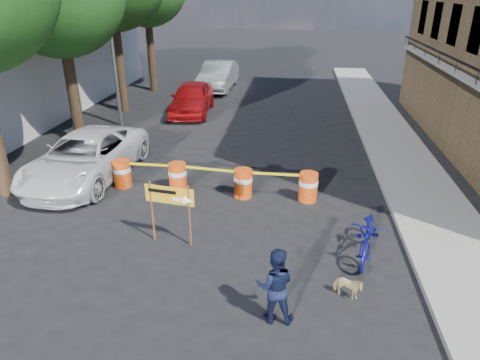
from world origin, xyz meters
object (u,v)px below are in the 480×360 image
(barrel_far_left, at_px, (122,173))
(barrel_far_right, at_px, (308,186))
(detour_sign, at_px, (175,201))
(sedan_red, at_px, (192,98))
(bicycle, at_px, (371,216))
(barrel_mid_left, at_px, (178,176))
(suv_white, at_px, (86,157))
(barrel_mid_right, at_px, (243,183))
(pedestrian, at_px, (275,286))
(sedan_silver, at_px, (218,76))
(dog, at_px, (348,287))

(barrel_far_left, height_order, barrel_far_right, same)
(detour_sign, distance_m, sedan_red, 12.39)
(bicycle, bearing_deg, detour_sign, -166.01)
(barrel_mid_left, relative_size, barrel_far_right, 1.00)
(barrel_far_left, height_order, suv_white, suv_white)
(detour_sign, bearing_deg, barrel_mid_right, 73.43)
(suv_white, bearing_deg, pedestrian, -38.59)
(barrel_mid_left, bearing_deg, sedan_silver, 94.93)
(bicycle, xyz_separation_m, dog, (-0.62, -1.68, -0.80))
(sedan_red, bearing_deg, detour_sign, -81.75)
(barrel_mid_left, bearing_deg, suv_white, 171.52)
(barrel_mid_right, distance_m, suv_white, 5.48)
(barrel_far_left, distance_m, barrel_mid_right, 4.00)
(dog, height_order, sedan_silver, sedan_silver)
(barrel_far_right, bearing_deg, bicycle, -63.66)
(barrel_mid_right, distance_m, bicycle, 4.41)
(barrel_far_left, height_order, sedan_red, sedan_red)
(barrel_far_right, distance_m, suv_white, 7.46)
(barrel_far_right, height_order, sedan_red, sedan_red)
(barrel_far_right, relative_size, sedan_silver, 0.17)
(detour_sign, bearing_deg, sedan_silver, 105.04)
(barrel_mid_right, bearing_deg, pedestrian, -76.58)
(barrel_far_left, bearing_deg, suv_white, 161.38)
(barrel_mid_right, relative_size, barrel_far_right, 1.00)
(pedestrian, distance_m, sedan_red, 15.41)
(barrel_far_right, height_order, detour_sign, detour_sign)
(bicycle, bearing_deg, barrel_mid_right, 153.57)
(bicycle, bearing_deg, barrel_far_right, 129.47)
(sedan_silver, bearing_deg, pedestrian, -74.88)
(barrel_far_right, xyz_separation_m, pedestrian, (-0.73, -5.27, 0.33))
(barrel_far_right, xyz_separation_m, detour_sign, (-3.32, -2.84, 0.73))
(pedestrian, relative_size, sedan_silver, 0.31)
(pedestrian, relative_size, dog, 2.49)
(barrel_mid_left, relative_size, sedan_red, 0.19)
(barrel_far_right, bearing_deg, barrel_mid_right, 179.71)
(barrel_mid_right, distance_m, barrel_far_right, 1.99)
(sedan_silver, bearing_deg, bicycle, -67.02)
(barrel_far_right, xyz_separation_m, sedan_red, (-5.78, 9.29, 0.32))
(barrel_mid_right, distance_m, dog, 5.24)
(barrel_mid_left, xyz_separation_m, sedan_silver, (-1.28, 14.86, 0.38))
(barrel_far_right, relative_size, detour_sign, 0.54)
(barrel_mid_left, distance_m, bicycle, 6.30)
(dog, relative_size, suv_white, 0.12)
(barrel_mid_right, height_order, sedan_silver, sedan_silver)
(barrel_mid_right, height_order, sedan_red, sedan_red)
(barrel_mid_right, bearing_deg, bicycle, -39.55)
(bicycle, distance_m, sedan_red, 14.02)
(dog, bearing_deg, barrel_far_left, 76.84)
(dog, distance_m, suv_white, 9.69)
(barrel_far_left, bearing_deg, pedestrian, -46.45)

